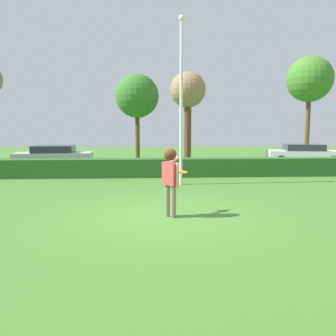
{
  "coord_description": "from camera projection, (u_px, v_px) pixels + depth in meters",
  "views": [
    {
      "loc": [
        -0.49,
        -8.79,
        2.33
      ],
      "look_at": [
        0.07,
        0.89,
        1.15
      ],
      "focal_mm": 36.91,
      "sensor_mm": 36.0,
      "label": 1
    }
  ],
  "objects": [
    {
      "name": "lamppost",
      "position": [
        181.0,
        94.0,
        13.42
      ],
      "size": [
        0.24,
        0.24,
        6.51
      ],
      "color": "silver",
      "rests_on": "ground"
    },
    {
      "name": "maple_tree",
      "position": [
        310.0,
        80.0,
        23.92
      ],
      "size": [
        3.15,
        3.15,
        7.13
      ],
      "color": "brown",
      "rests_on": "ground"
    },
    {
      "name": "hedge_row",
      "position": [
        159.0,
        168.0,
        15.95
      ],
      "size": [
        24.42,
        0.9,
        0.84
      ],
      "primitive_type": "cube",
      "color": "#2B5A24",
      "rests_on": "ground"
    },
    {
      "name": "ground_plane",
      "position": [
        167.0,
        216.0,
        9.02
      ],
      "size": [
        60.0,
        60.0,
        0.0
      ],
      "primitive_type": "plane",
      "color": "#41752B"
    },
    {
      "name": "frisbee",
      "position": [
        182.0,
        172.0,
        9.24
      ],
      "size": [
        0.27,
        0.27,
        0.05
      ],
      "color": "orange"
    },
    {
      "name": "parked_car_silver",
      "position": [
        54.0,
        155.0,
        19.4
      ],
      "size": [
        4.29,
        2.0,
        1.25
      ],
      "color": "#B7B7BC",
      "rests_on": "ground"
    },
    {
      "name": "birch_tree",
      "position": [
        137.0,
        96.0,
        22.43
      ],
      "size": [
        2.82,
        2.82,
        5.68
      ],
      "color": "#51401E",
      "rests_on": "ground"
    },
    {
      "name": "person",
      "position": [
        171.0,
        174.0,
        8.79
      ],
      "size": [
        0.49,
        0.83,
        1.78
      ],
      "color": "#7D7656",
      "rests_on": "ground"
    },
    {
      "name": "oak_tree",
      "position": [
        188.0,
        93.0,
        20.72
      ],
      "size": [
        2.14,
        2.14,
        5.57
      ],
      "color": "brown",
      "rests_on": "ground"
    },
    {
      "name": "parked_car_white",
      "position": [
        303.0,
        153.0,
        20.94
      ],
      "size": [
        4.43,
        2.41,
        1.25
      ],
      "color": "white",
      "rests_on": "ground"
    }
  ]
}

